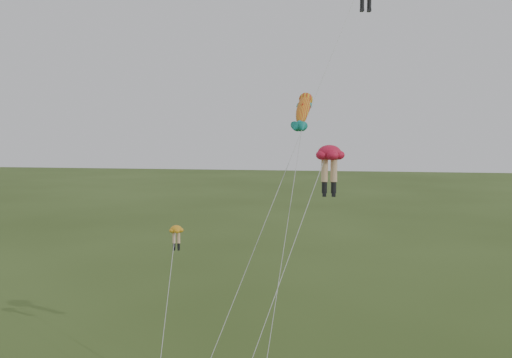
# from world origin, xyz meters

# --- Properties ---
(legs_kite_red_mid) EXTENTS (5.37, 7.45, 13.10)m
(legs_kite_red_mid) POSITION_xyz_m (4.77, 2.80, 12.35)
(legs_kite_red_mid) COLOR red
(legs_kite_red_mid) RESTS_ON ground
(legs_kite_yellow) EXTENTS (1.74, 8.49, 8.09)m
(legs_kite_yellow) POSITION_xyz_m (-4.38, 4.62, 7.33)
(legs_kite_yellow) COLOR orange
(legs_kite_yellow) RESTS_ON ground
(fish_kite) EXTENTS (2.28, 9.44, 16.42)m
(fish_kite) POSITION_xyz_m (3.15, 6.34, 15.06)
(fish_kite) COLOR gold
(fish_kite) RESTS_ON ground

